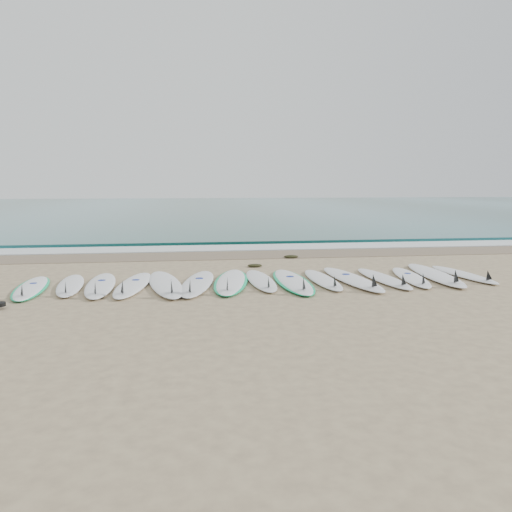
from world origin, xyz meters
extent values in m
plane|color=#9C8665|center=(0.00, 0.00, 0.00)|extent=(120.00, 120.00, 0.00)
cube|color=#1C5D5C|center=(0.00, 32.50, 0.01)|extent=(120.00, 55.00, 0.03)
cube|color=#76634E|center=(0.00, 4.10, 0.01)|extent=(120.00, 1.80, 0.01)
cube|color=silver|center=(0.00, 5.50, 0.02)|extent=(120.00, 1.40, 0.04)
cube|color=#1C5D5C|center=(0.00, 7.00, 0.05)|extent=(120.00, 1.00, 0.10)
ellipsoid|color=white|center=(-4.44, 0.00, 0.04)|extent=(0.75, 2.39, 0.08)
ellipsoid|color=#00C370|center=(-4.44, 0.00, 0.04)|extent=(0.84, 2.41, 0.05)
cone|color=black|center=(-4.34, -0.85, 0.18)|extent=(0.23, 0.27, 0.25)
cylinder|color=navy|center=(-4.46, 0.22, 0.08)|extent=(0.15, 0.15, 0.01)
ellipsoid|color=white|center=(-3.75, 0.15, 0.04)|extent=(0.76, 2.34, 0.07)
cone|color=black|center=(-3.65, -0.68, 0.17)|extent=(0.22, 0.27, 0.24)
ellipsoid|color=white|center=(-3.17, 0.06, 0.04)|extent=(0.71, 2.61, 0.08)
cone|color=black|center=(-3.10, -0.89, 0.20)|extent=(0.24, 0.29, 0.28)
cylinder|color=navy|center=(-3.19, 0.30, 0.09)|extent=(0.16, 0.16, 0.01)
ellipsoid|color=white|center=(-2.54, 0.01, 0.04)|extent=(0.78, 2.62, 0.08)
cone|color=black|center=(-2.63, -0.93, 0.20)|extent=(0.24, 0.29, 0.27)
cylinder|color=navy|center=(-2.52, 0.26, 0.09)|extent=(0.16, 0.16, 0.01)
ellipsoid|color=white|center=(-1.93, -0.01, 0.05)|extent=(1.01, 2.90, 0.09)
cone|color=black|center=(-1.77, -1.04, 0.22)|extent=(0.28, 0.34, 0.30)
ellipsoid|color=white|center=(-1.29, -0.03, 0.05)|extent=(0.98, 2.77, 0.09)
cone|color=black|center=(-1.45, -1.01, 0.21)|extent=(0.27, 0.32, 0.29)
cylinder|color=navy|center=(-1.25, 0.23, 0.09)|extent=(0.18, 0.18, 0.01)
ellipsoid|color=white|center=(-0.62, 0.06, 0.05)|extent=(0.98, 2.77, 0.09)
ellipsoid|color=#00C370|center=(-0.62, 0.06, 0.04)|extent=(1.08, 2.81, 0.06)
cone|color=black|center=(-0.77, -0.92, 0.21)|extent=(0.27, 0.32, 0.29)
ellipsoid|color=white|center=(-0.01, 0.11, 0.04)|extent=(0.54, 2.42, 0.08)
cone|color=black|center=(0.01, -0.77, 0.18)|extent=(0.21, 0.26, 0.26)
ellipsoid|color=white|center=(0.61, -0.10, 0.05)|extent=(0.58, 2.72, 0.09)
ellipsoid|color=#00C370|center=(0.61, -0.10, 0.04)|extent=(0.68, 2.74, 0.06)
cone|color=black|center=(0.61, -1.09, 0.21)|extent=(0.23, 0.29, 0.29)
cylinder|color=navy|center=(0.62, 0.16, 0.09)|extent=(0.16, 0.16, 0.01)
ellipsoid|color=white|center=(1.27, 0.01, 0.04)|extent=(0.49, 2.33, 0.08)
cone|color=black|center=(1.27, -0.84, 0.18)|extent=(0.20, 0.25, 0.25)
ellipsoid|color=white|center=(1.87, -0.03, 0.05)|extent=(0.82, 2.85, 0.09)
cone|color=black|center=(1.96, -1.06, 0.21)|extent=(0.26, 0.32, 0.30)
cylinder|color=navy|center=(1.84, 0.24, 0.10)|extent=(0.18, 0.18, 0.01)
ellipsoid|color=white|center=(2.55, -0.04, 0.04)|extent=(0.62, 2.44, 0.08)
cone|color=black|center=(2.60, -0.92, 0.18)|extent=(0.22, 0.27, 0.26)
ellipsoid|color=white|center=(3.19, 0.01, 0.04)|extent=(0.88, 2.43, 0.08)
cone|color=black|center=(3.04, -0.84, 0.18)|extent=(0.24, 0.28, 0.25)
cylinder|color=navy|center=(3.22, 0.24, 0.08)|extent=(0.16, 0.16, 0.01)
ellipsoid|color=white|center=(3.81, 0.17, 0.05)|extent=(0.91, 2.96, 0.09)
cone|color=black|center=(3.69, -0.88, 0.22)|extent=(0.28, 0.33, 0.31)
ellipsoid|color=white|center=(4.46, 0.17, 0.04)|extent=(0.64, 2.33, 0.07)
cone|color=black|center=(4.52, -0.67, 0.17)|extent=(0.21, 0.26, 0.25)
ellipsoid|color=black|center=(0.13, 2.00, 0.03)|extent=(0.36, 0.28, 0.07)
ellipsoid|color=black|center=(1.31, 3.32, 0.04)|extent=(0.40, 0.31, 0.08)
camera|label=1|loc=(-1.49, -9.80, 1.99)|focal=35.00mm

